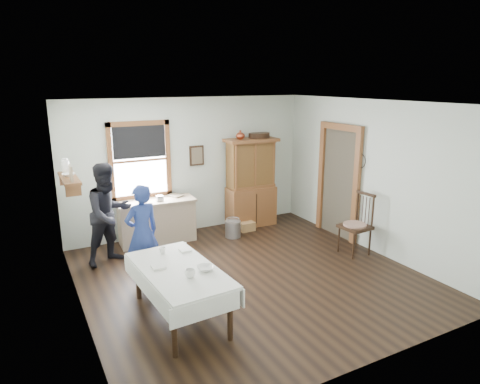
{
  "coord_description": "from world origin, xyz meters",
  "views": [
    {
      "loc": [
        -3.07,
        -5.41,
        3.01
      ],
      "look_at": [
        -0.02,
        0.3,
        1.32
      ],
      "focal_mm": 32.0,
      "sensor_mm": 36.0,
      "label": 1
    }
  ],
  "objects_px": {
    "work_counter": "(157,221)",
    "woman_blue": "(142,236)",
    "pail": "(233,229)",
    "figure_dark": "(109,217)",
    "spindle_chair": "(355,224)",
    "wicker_basket": "(247,226)",
    "china_hutch": "(251,183)",
    "dining_table": "(180,293)"
  },
  "relations": [
    {
      "from": "dining_table",
      "to": "spindle_chair",
      "type": "distance_m",
      "value": 3.54
    },
    {
      "from": "work_counter",
      "to": "pail",
      "type": "distance_m",
      "value": 1.49
    },
    {
      "from": "spindle_chair",
      "to": "woman_blue",
      "type": "height_order",
      "value": "woman_blue"
    },
    {
      "from": "work_counter",
      "to": "woman_blue",
      "type": "height_order",
      "value": "woman_blue"
    },
    {
      "from": "china_hutch",
      "to": "wicker_basket",
      "type": "distance_m",
      "value": 0.92
    },
    {
      "from": "pail",
      "to": "work_counter",
      "type": "bearing_deg",
      "value": 162.29
    },
    {
      "from": "china_hutch",
      "to": "dining_table",
      "type": "distance_m",
      "value": 3.9
    },
    {
      "from": "spindle_chair",
      "to": "china_hutch",
      "type": "bearing_deg",
      "value": 105.81
    },
    {
      "from": "work_counter",
      "to": "pail",
      "type": "bearing_deg",
      "value": -14.3
    },
    {
      "from": "work_counter",
      "to": "wicker_basket",
      "type": "distance_m",
      "value": 1.86
    },
    {
      "from": "spindle_chair",
      "to": "woman_blue",
      "type": "bearing_deg",
      "value": 162.89
    },
    {
      "from": "dining_table",
      "to": "wicker_basket",
      "type": "distance_m",
      "value": 3.47
    },
    {
      "from": "wicker_basket",
      "to": "dining_table",
      "type": "bearing_deg",
      "value": -133.38
    },
    {
      "from": "work_counter",
      "to": "figure_dark",
      "type": "relative_size",
      "value": 0.91
    },
    {
      "from": "work_counter",
      "to": "pail",
      "type": "xyz_separation_m",
      "value": [
        1.39,
        -0.45,
        -0.25
      ]
    },
    {
      "from": "dining_table",
      "to": "woman_blue",
      "type": "relative_size",
      "value": 1.24
    },
    {
      "from": "pail",
      "to": "woman_blue",
      "type": "relative_size",
      "value": 0.24
    },
    {
      "from": "spindle_chair",
      "to": "pail",
      "type": "height_order",
      "value": "spindle_chair"
    },
    {
      "from": "wicker_basket",
      "to": "woman_blue",
      "type": "relative_size",
      "value": 0.22
    },
    {
      "from": "dining_table",
      "to": "spindle_chair",
      "type": "height_order",
      "value": "spindle_chair"
    },
    {
      "from": "china_hutch",
      "to": "spindle_chair",
      "type": "distance_m",
      "value": 2.43
    },
    {
      "from": "woman_blue",
      "to": "pail",
      "type": "bearing_deg",
      "value": -167.6
    },
    {
      "from": "work_counter",
      "to": "pail",
      "type": "height_order",
      "value": "work_counter"
    },
    {
      "from": "figure_dark",
      "to": "wicker_basket",
      "type": "bearing_deg",
      "value": -15.17
    },
    {
      "from": "spindle_chair",
      "to": "pail",
      "type": "bearing_deg",
      "value": 126.08
    },
    {
      "from": "figure_dark",
      "to": "pail",
      "type": "bearing_deg",
      "value": -18.75
    },
    {
      "from": "woman_blue",
      "to": "work_counter",
      "type": "bearing_deg",
      "value": -128.07
    },
    {
      "from": "china_hutch",
      "to": "dining_table",
      "type": "relative_size",
      "value": 1.07
    },
    {
      "from": "pail",
      "to": "wicker_basket",
      "type": "xyz_separation_m",
      "value": [
        0.42,
        0.19,
        -0.07
      ]
    },
    {
      "from": "work_counter",
      "to": "woman_blue",
      "type": "bearing_deg",
      "value": -111.59
    },
    {
      "from": "pail",
      "to": "china_hutch",
      "type": "bearing_deg",
      "value": 35.39
    },
    {
      "from": "dining_table",
      "to": "figure_dark",
      "type": "bearing_deg",
      "value": 100.37
    },
    {
      "from": "spindle_chair",
      "to": "wicker_basket",
      "type": "relative_size",
      "value": 3.6
    },
    {
      "from": "pail",
      "to": "wicker_basket",
      "type": "distance_m",
      "value": 0.47
    },
    {
      "from": "dining_table",
      "to": "figure_dark",
      "type": "distance_m",
      "value": 2.3
    },
    {
      "from": "work_counter",
      "to": "figure_dark",
      "type": "height_order",
      "value": "figure_dark"
    },
    {
      "from": "pail",
      "to": "woman_blue",
      "type": "bearing_deg",
      "value": -154.55
    },
    {
      "from": "china_hutch",
      "to": "wicker_basket",
      "type": "height_order",
      "value": "china_hutch"
    },
    {
      "from": "china_hutch",
      "to": "pail",
      "type": "height_order",
      "value": "china_hutch"
    },
    {
      "from": "china_hutch",
      "to": "pail",
      "type": "xyz_separation_m",
      "value": [
        -0.68,
        -0.48,
        -0.76
      ]
    },
    {
      "from": "dining_table",
      "to": "woman_blue",
      "type": "xyz_separation_m",
      "value": [
        -0.1,
        1.34,
        0.35
      ]
    },
    {
      "from": "pail",
      "to": "figure_dark",
      "type": "bearing_deg",
      "value": -177.54
    }
  ]
}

